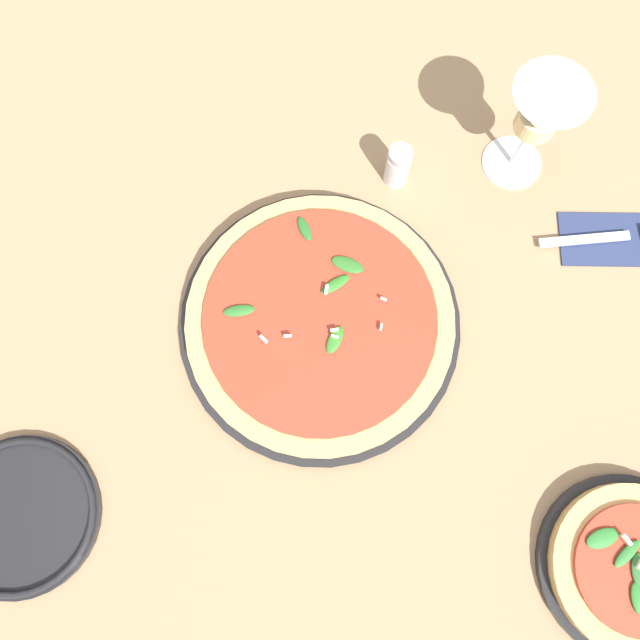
{
  "coord_description": "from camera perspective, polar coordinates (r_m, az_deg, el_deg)",
  "views": [
    {
      "loc": [
        -0.03,
        -0.22,
        0.76
      ],
      "look_at": [
        -0.02,
        -0.03,
        0.03
      ],
      "focal_mm": 35.0,
      "sensor_mm": 36.0,
      "label": 1
    }
  ],
  "objects": [
    {
      "name": "ground_plane",
      "position": [
        0.79,
        0.97,
        1.89
      ],
      "size": [
        6.0,
        6.0,
        0.0
      ],
      "primitive_type": "plane",
      "color": "#9E7A56"
    },
    {
      "name": "pizza_arugula_main",
      "position": [
        0.76,
        -0.0,
        -0.23
      ],
      "size": [
        0.35,
        0.35,
        0.05
      ],
      "color": "black",
      "rests_on": "ground_plane"
    },
    {
      "name": "pizza_personal_side",
      "position": [
        0.83,
        26.54,
        -19.59
      ],
      "size": [
        0.2,
        0.2,
        0.05
      ],
      "color": "black",
      "rests_on": "ground_plane"
    },
    {
      "name": "wine_glass",
      "position": [
        0.8,
        19.57,
        17.31
      ],
      "size": [
        0.09,
        0.09,
        0.16
      ],
      "color": "white",
      "rests_on": "ground_plane"
    },
    {
      "name": "napkin",
      "position": [
        0.89,
        24.51,
        6.76
      ],
      "size": [
        0.12,
        0.08,
        0.01
      ],
      "rotation": [
        0.0,
        0.0,
        -0.09
      ],
      "color": "navy",
      "rests_on": "ground_plane"
    },
    {
      "name": "fork",
      "position": [
        0.89,
        25.05,
        6.89
      ],
      "size": [
        0.19,
        0.02,
        0.0
      ],
      "rotation": [
        0.0,
        0.0,
        0.02
      ],
      "color": "silver",
      "rests_on": "ground_plane"
    },
    {
      "name": "side_plate_white",
      "position": [
        0.83,
        -25.71,
        -15.83
      ],
      "size": [
        0.18,
        0.18,
        0.02
      ],
      "color": "black",
      "rests_on": "ground_plane"
    },
    {
      "name": "shaker_pepper",
      "position": [
        0.83,
        7.13,
        13.81
      ],
      "size": [
        0.03,
        0.03,
        0.07
      ],
      "color": "silver",
      "rests_on": "ground_plane"
    }
  ]
}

